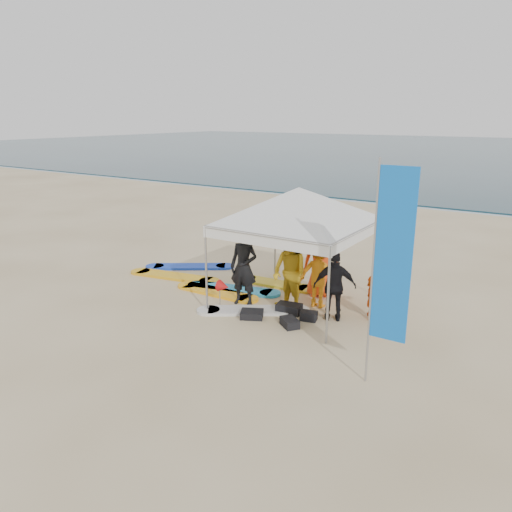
{
  "coord_description": "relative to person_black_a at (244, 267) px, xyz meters",
  "views": [
    {
      "loc": [
        5.82,
        -6.85,
        4.41
      ],
      "look_at": [
        -0.37,
        2.6,
        1.2
      ],
      "focal_mm": 35.0,
      "sensor_mm": 36.0,
      "label": 1
    }
  ],
  "objects": [
    {
      "name": "ground",
      "position": [
        0.6,
        -2.43,
        -0.93
      ],
      "size": [
        120.0,
        120.0,
        0.0
      ],
      "primitive_type": "plane",
      "color": "beige",
      "rests_on": "ground"
    },
    {
      "name": "person_seated",
      "position": [
        2.9,
        0.86,
        -0.43
      ],
      "size": [
        0.65,
        0.98,
        1.01
      ],
      "primitive_type": "imported",
      "rotation": [
        0.0,
        0.0,
        1.99
      ],
      "color": "orange",
      "rests_on": "ground"
    },
    {
      "name": "shoreline_foam",
      "position": [
        0.6,
        15.77,
        -0.93
      ],
      "size": [
        160.0,
        1.2,
        0.01
      ],
      "primitive_type": "cube",
      "color": "silver",
      "rests_on": "ground"
    },
    {
      "name": "marker_pennant",
      "position": [
        -0.32,
        -0.38,
        -0.44
      ],
      "size": [
        0.28,
        0.28,
        0.64
      ],
      "color": "#A5A5A8",
      "rests_on": "ground"
    },
    {
      "name": "person_orange_a",
      "position": [
        1.57,
        0.86,
        -0.12
      ],
      "size": [
        1.06,
        0.63,
        1.62
      ],
      "primitive_type": "imported",
      "rotation": [
        0.0,
        0.0,
        3.17
      ],
      "color": "orange",
      "rests_on": "ground"
    },
    {
      "name": "person_yellow",
      "position": [
        1.1,
        0.25,
        -0.02
      ],
      "size": [
        1.08,
        0.96,
        1.83
      ],
      "primitive_type": "imported",
      "rotation": [
        0.0,
        0.0,
        -0.36
      ],
      "color": "gold",
      "rests_on": "ground"
    },
    {
      "name": "person_black_b",
      "position": [
        2.22,
        0.29,
        -0.14
      ],
      "size": [
        1.01,
        0.75,
        1.59
      ],
      "primitive_type": "imported",
      "rotation": [
        0.0,
        0.0,
        3.59
      ],
      "color": "black",
      "rests_on": "ground"
    },
    {
      "name": "person_black_a",
      "position": [
        0.0,
        0.0,
        0.0
      ],
      "size": [
        0.74,
        0.54,
        1.87
      ],
      "primitive_type": "imported",
      "rotation": [
        0.0,
        0.0,
        0.14
      ],
      "color": "black",
      "rests_on": "ground"
    },
    {
      "name": "surfboard_spread",
      "position": [
        -1.26,
        0.71,
        -0.9
      ],
      "size": [
        5.52,
        3.46,
        0.07
      ],
      "color": "blue",
      "rests_on": "ground"
    },
    {
      "name": "canopy_tent",
      "position": [
        1.08,
        0.65,
        1.88
      ],
      "size": [
        4.29,
        4.29,
        3.23
      ],
      "color": "#A5A5A8",
      "rests_on": "ground"
    },
    {
      "name": "feather_flag",
      "position": [
        4.08,
        -1.84,
        1.3
      ],
      "size": [
        0.64,
        0.04,
        3.79
      ],
      "color": "#A5A5A8",
      "rests_on": "ground"
    },
    {
      "name": "gear_pile",
      "position": [
        1.21,
        -0.24,
        -0.84
      ],
      "size": [
        1.66,
        1.21,
        0.22
      ],
      "color": "black",
      "rests_on": "ground"
    },
    {
      "name": "person_orange_b",
      "position": [
        1.29,
        1.53,
        -0.02
      ],
      "size": [
        1.06,
        0.92,
        1.83
      ],
      "primitive_type": "imported",
      "rotation": [
        0.0,
        0.0,
        3.61
      ],
      "color": "#EC4515",
      "rests_on": "ground"
    }
  ]
}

